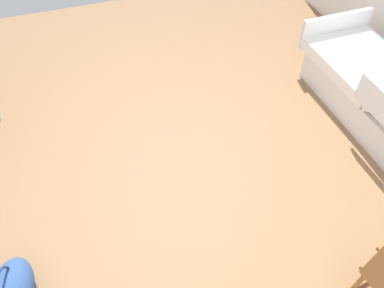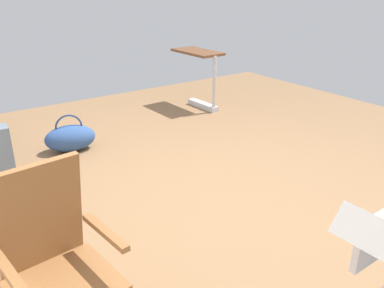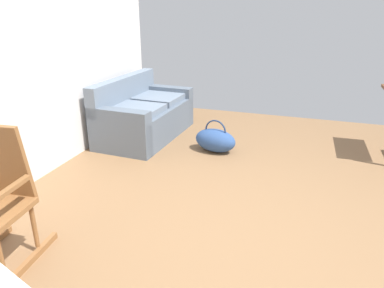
# 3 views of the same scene
# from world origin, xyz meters

# --- Properties ---
(ground_plane) EXTENTS (7.21, 7.21, 0.00)m
(ground_plane) POSITION_xyz_m (0.00, 0.00, 0.00)
(ground_plane) COLOR olive
(rocking_chair) EXTENTS (0.81, 0.55, 1.05)m
(rocking_chair) POSITION_xyz_m (-0.88, 1.85, 0.50)
(rocking_chair) COLOR brown
(rocking_chair) RESTS_ON ground
(overbed_table) EXTENTS (0.85, 0.42, 0.84)m
(overbed_table) POSITION_xyz_m (2.19, -1.31, 0.53)
(overbed_table) COLOR #B2B5BA
(overbed_table) RESTS_ON ground
(duffel_bag) EXTENTS (0.43, 0.61, 0.43)m
(duffel_bag) POSITION_xyz_m (1.69, 0.89, 0.15)
(duffel_bag) COLOR #2D4C84
(duffel_bag) RESTS_ON ground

